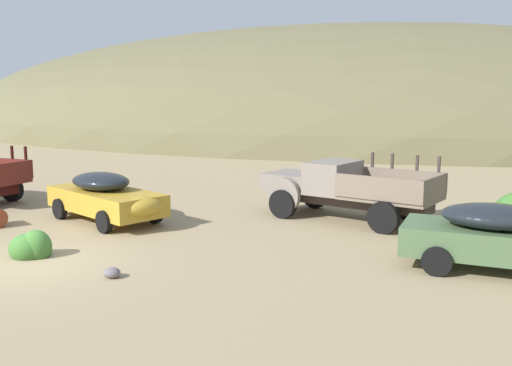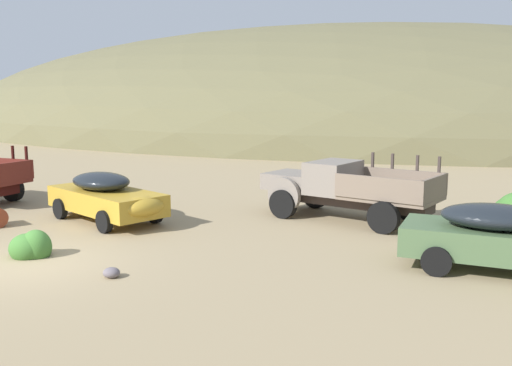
{
  "view_description": "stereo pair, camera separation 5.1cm",
  "coord_description": "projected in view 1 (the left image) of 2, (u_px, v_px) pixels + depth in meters",
  "views": [
    {
      "loc": [
        11.06,
        -8.64,
        3.98
      ],
      "look_at": [
        3.25,
        5.57,
        1.47
      ],
      "focal_mm": 38.94,
      "sensor_mm": 36.0,
      "label": 1
    },
    {
      "loc": [
        11.1,
        -8.61,
        3.98
      ],
      "look_at": [
        3.25,
        5.57,
        1.47
      ],
      "focal_mm": 38.94,
      "sensor_mm": 36.0,
      "label": 2
    }
  ],
  "objects": [
    {
      "name": "bush_lone_scrub",
      "position": [
        31.0,
        248.0,
        13.98
      ],
      "size": [
        1.06,
        0.91,
        0.88
      ],
      "color": "#3D702D",
      "rests_on": "ground"
    },
    {
      "name": "bush_front_left",
      "position": [
        497.0,
        230.0,
        15.59
      ],
      "size": [
        1.26,
        1.31,
        1.08
      ],
      "color": "#5B8E42",
      "rests_on": "ground"
    },
    {
      "name": "hill_far_left",
      "position": [
        315.0,
        129.0,
        70.0
      ],
      "size": [
        102.76,
        69.82,
        24.21
      ],
      "primitive_type": "ellipsoid",
      "color": "brown",
      "rests_on": "ground"
    },
    {
      "name": "ground_plane",
      "position": [
        27.0,
        264.0,
        13.36
      ],
      "size": [
        300.0,
        300.0,
        0.0
      ],
      "primitive_type": "plane",
      "color": "#998460"
    },
    {
      "name": "truck_primer_gray",
      "position": [
        336.0,
        188.0,
        18.37
      ],
      "size": [
        6.01,
        2.97,
        2.16
      ],
      "rotation": [
        0.0,
        0.0,
        3.01
      ],
      "color": "#3D322D",
      "rests_on": "ground"
    },
    {
      "name": "rock_small",
      "position": [
        112.0,
        273.0,
        12.36
      ],
      "size": [
        0.39,
        0.36,
        0.24
      ],
      "primitive_type": "ellipsoid",
      "color": "#645C61",
      "rests_on": "ground"
    },
    {
      "name": "car_mustard",
      "position": [
        108.0,
        197.0,
        17.82
      ],
      "size": [
        5.0,
        2.92,
        1.57
      ],
      "rotation": [
        0.0,
        0.0,
        -0.27
      ],
      "color": "#B28928",
      "rests_on": "ground"
    }
  ]
}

